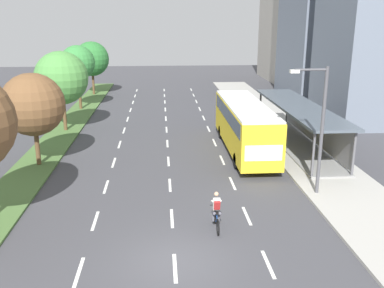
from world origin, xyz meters
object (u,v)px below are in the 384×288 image
median_tree_fifth (92,59)px  streetlight (319,123)px  median_tree_second (33,105)px  median_tree_fourth (78,63)px  cyclist (216,212)px  median_tree_third (61,78)px  bus_shelter (302,121)px  bus (245,122)px

median_tree_fifth → streetlight: bearing=-63.3°
median_tree_second → streetlight: streetlight is taller
median_tree_fourth → streetlight: bearing=-55.2°
cyclist → streetlight: size_ratio=0.28×
median_tree_third → streetlight: (15.64, -14.32, -0.46)m
median_tree_fifth → streetlight: streetlight is taller
cyclist → median_tree_second: bearing=137.7°
median_tree_fourth → streetlight: 27.91m
median_tree_third → cyclist: bearing=-60.2°
bus_shelter → bus: bearing=-168.0°
bus → median_tree_second: (-13.33, -2.10, 1.82)m
bus_shelter → median_tree_fifth: (-17.98, 22.76, 2.43)m
median_tree_second → streetlight: (15.50, -5.73, 0.00)m
median_tree_second → median_tree_fourth: size_ratio=0.90×
median_tree_fourth → streetlight: (15.92, -22.91, -0.79)m
bus → median_tree_third: bearing=154.3°
bus_shelter → streetlight: (-2.11, -8.74, 2.02)m
bus → median_tree_fifth: median_tree_fifth is taller
cyclist → median_tree_fourth: (-10.40, 26.25, 3.89)m
median_tree_fourth → bus_shelter: bearing=-38.2°
bus → streetlight: streetlight is taller
median_tree_fifth → median_tree_fourth: bearing=-90.4°
bus_shelter → median_tree_third: bearing=162.6°
median_tree_third → median_tree_fourth: median_tree_third is taller
bus → bus_shelter: bearing=12.0°
median_tree_third → bus_shelter: bearing=-17.4°
bus_shelter → streetlight: 9.22m
cyclist → median_tree_fourth: 28.51m
median_tree_second → median_tree_third: median_tree_third is taller
cyclist → median_tree_second: median_tree_second is taller
bus_shelter → median_tree_third: size_ratio=2.22×
bus_shelter → cyclist: 14.33m
cyclist → streetlight: bearing=31.2°
bus_shelter → cyclist: size_ratio=7.73×
median_tree_fifth → median_tree_second: bearing=-89.2°
streetlight → cyclist: bearing=-148.8°
bus → median_tree_third: (-13.47, 6.49, 2.28)m
median_tree_fifth → streetlight: (15.87, -31.50, -0.40)m
median_tree_second → median_tree_third: size_ratio=0.90×
median_tree_third → median_tree_fifth: bearing=90.8°
bus_shelter → median_tree_fifth: size_ratio=2.27×
bus → median_tree_fourth: bearing=132.4°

